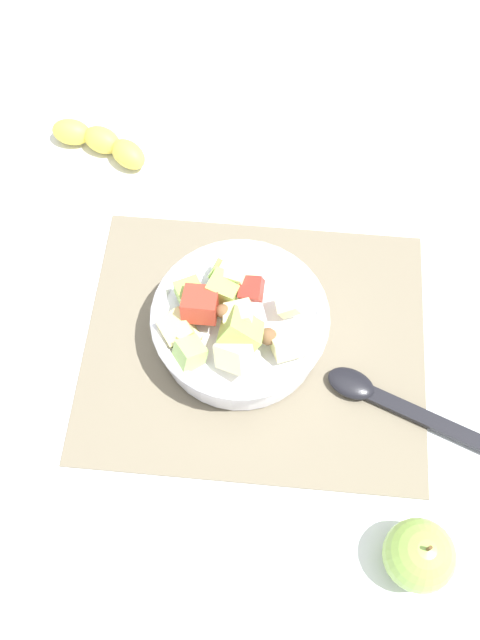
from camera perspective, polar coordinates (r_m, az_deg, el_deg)
The scene contains 6 objects.
ground_plane at distance 0.85m, azimuth 1.22°, elevation -1.97°, with size 2.40×2.40×0.00m, color silver.
placemat at distance 0.84m, azimuth 1.23°, elevation -1.89°, with size 0.41×0.34×0.01m, color #756B56.
salad_bowl at distance 0.81m, azimuth -0.13°, elevation -0.22°, with size 0.21×0.21×0.11m.
serving_spoon at distance 0.82m, azimuth 11.84°, elevation -6.40°, with size 0.21×0.10×0.01m.
whole_apple at distance 0.76m, azimuth 14.47°, elevation -18.18°, with size 0.07×0.07×0.09m.
banana_whole at distance 1.02m, azimuth -11.39°, elevation 14.12°, with size 0.15×0.08×0.04m.
Camera 1 is at (-0.01, 0.36, 0.76)m, focal length 39.02 mm.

